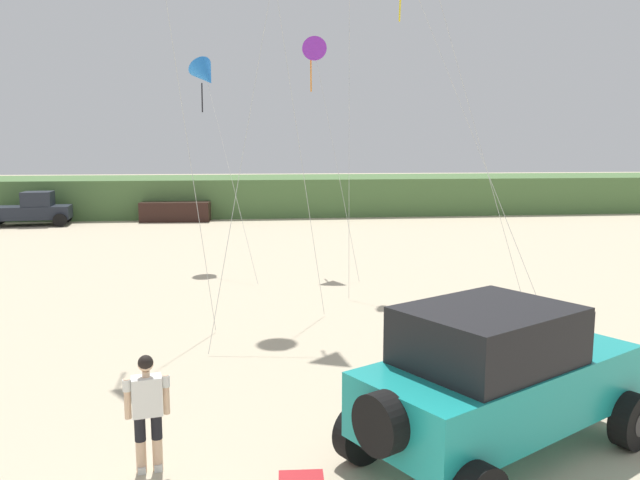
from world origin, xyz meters
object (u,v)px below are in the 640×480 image
object	(u,v)px
jeep	(499,376)
distant_sedan	(176,211)
person_watching	(147,406)
distant_pickup	(31,210)
kite_red_delta	(315,51)
kite_purple_stunt	(206,75)

from	to	relation	value
jeep	distant_sedan	world-z (taller)	jeep
jeep	distant_sedan	size ratio (longest dim) A/B	1.19
person_watching	distant_sedan	world-z (taller)	person_watching
person_watching	distant_pickup	xyz separation A→B (m)	(-10.89, 29.49, 0.00)
person_watching	distant_sedan	size ratio (longest dim) A/B	0.40
distant_sedan	kite_red_delta	xyz separation A→B (m)	(6.87, -15.46, 7.42)
distant_sedan	kite_red_delta	bearing A→B (deg)	-62.54
jeep	person_watching	size ratio (longest dim) A/B	2.99
person_watching	distant_pickup	world-z (taller)	distant_pickup
jeep	distant_pickup	world-z (taller)	jeep
person_watching	kite_purple_stunt	xyz separation A→B (m)	(0.05, 16.30, 6.29)
distant_sedan	kite_purple_stunt	world-z (taller)	kite_purple_stunt
kite_purple_stunt	kite_red_delta	bearing A→B (deg)	-14.23
person_watching	distant_sedan	bearing A→B (deg)	95.08
distant_sedan	kite_red_delta	world-z (taller)	kite_red_delta
jeep	distant_pickup	bearing A→B (deg)	118.06
person_watching	distant_pickup	size ratio (longest dim) A/B	0.35
person_watching	kite_red_delta	xyz separation A→B (m)	(4.14, 15.26, 7.08)
distant_pickup	kite_purple_stunt	xyz separation A→B (m)	(10.95, -13.19, 6.29)
person_watching	kite_red_delta	size ratio (longest dim) A/B	0.19
distant_pickup	person_watching	bearing A→B (deg)	-69.73
distant_pickup	distant_sedan	xyz separation A→B (m)	(8.16, 1.23, -0.34)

